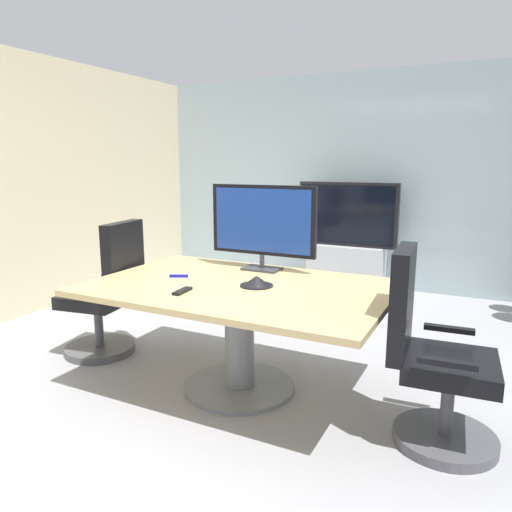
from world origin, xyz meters
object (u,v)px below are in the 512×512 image
at_px(wall_display_unit, 346,254).
at_px(conference_table, 239,310).
at_px(tv_monitor, 263,223).
at_px(remote_control, 182,291).
at_px(office_chair_right, 431,364).
at_px(conference_phone, 257,281).
at_px(office_chair_left, 107,300).

bearing_deg(wall_display_unit, conference_table, -88.24).
bearing_deg(tv_monitor, remote_control, -101.57).
bearing_deg(wall_display_unit, remote_control, -92.44).
height_order(tv_monitor, wall_display_unit, tv_monitor).
bearing_deg(office_chair_right, conference_phone, 81.26).
height_order(conference_table, remote_control, remote_control).
relative_size(office_chair_left, wall_display_unit, 0.83).
height_order(conference_table, tv_monitor, tv_monitor).
height_order(conference_table, conference_phone, conference_phone).
bearing_deg(tv_monitor, conference_table, -82.92).
xyz_separation_m(wall_display_unit, conference_phone, (0.21, -2.85, 0.33)).
xyz_separation_m(conference_table, office_chair_left, (-1.24, 0.06, -0.11)).
xyz_separation_m(office_chair_left, office_chair_right, (2.48, -0.14, 0.00)).
xyz_separation_m(conference_table, conference_phone, (0.12, 0.02, 0.20)).
height_order(conference_table, office_chair_left, office_chair_left).
bearing_deg(conference_table, conference_phone, 8.69).
xyz_separation_m(conference_table, remote_control, (-0.22, -0.33, 0.18)).
distance_m(tv_monitor, wall_display_unit, 2.48).
xyz_separation_m(tv_monitor, wall_display_unit, (-0.03, 2.39, -0.66)).
bearing_deg(conference_phone, office_chair_left, 178.28).
distance_m(office_chair_left, tv_monitor, 1.41).
bearing_deg(conference_table, office_chair_left, 177.26).
height_order(office_chair_left, tv_monitor, tv_monitor).
relative_size(tv_monitor, remote_control, 4.94).
distance_m(office_chair_right, remote_control, 1.52).
xyz_separation_m(conference_table, office_chair_right, (1.24, -0.08, -0.11)).
bearing_deg(office_chair_right, conference_table, 82.57).
relative_size(wall_display_unit, conference_phone, 5.95).
bearing_deg(office_chair_left, conference_phone, 79.36).
relative_size(office_chair_left, office_chair_right, 1.00).
xyz_separation_m(tv_monitor, remote_control, (-0.17, -0.81, -0.35)).
height_order(tv_monitor, conference_phone, tv_monitor).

